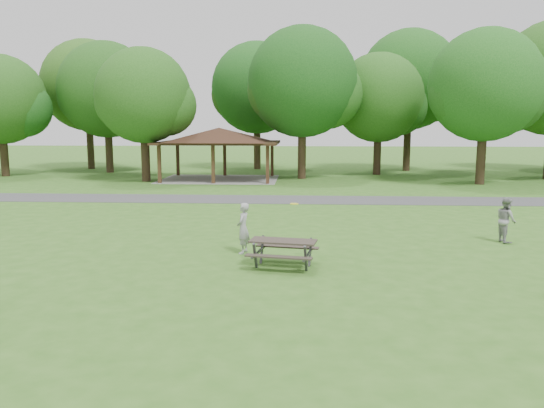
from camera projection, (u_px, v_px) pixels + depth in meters
The scene contains 16 objects.
ground at pixel (228, 271), 14.84m from camera, with size 160.00×160.00×0.00m, color #33631C.
asphalt_path at pixel (264, 199), 28.65m from camera, with size 120.00×3.20×0.02m, color #3F3F41.
pavilion at pixel (219, 137), 38.28m from camera, with size 8.60×7.01×3.76m.
tree_row_b at pixel (2, 102), 40.35m from camera, with size 7.14×6.80×9.28m.
tree_row_c at pixel (108, 93), 43.28m from camera, with size 8.19×7.80×10.67m.
tree_row_d at pixel (145, 99), 36.69m from camera, with size 6.93×6.60×9.27m.
tree_row_e at pixel (304, 85), 38.38m from camera, with size 8.40×8.00×11.02m.
tree_row_f at pixel (380, 100), 41.63m from camera, with size 7.35×7.00×9.55m.
tree_row_g at pixel (486, 89), 34.80m from camera, with size 7.77×7.40×10.25m.
tree_deep_a at pixel (89, 88), 46.81m from camera, with size 8.40×8.00×11.38m.
tree_deep_b at pixel (258, 91), 46.48m from camera, with size 8.40×8.00×11.13m.
tree_deep_c at pixel (411, 83), 44.67m from camera, with size 8.82×8.40×11.90m.
picnic_table_middle at pixel (283, 247), 15.18m from camera, with size 2.11×1.81×0.82m.
frisbee_in_flight at pixel (294, 204), 16.93m from camera, with size 0.30×0.30×0.02m.
frisbee_thrower at pixel (243, 228), 16.76m from camera, with size 0.59×0.39×1.62m, color #959598.
frisbee_catcher at pixel (506, 220), 18.35m from camera, with size 0.76×0.59×1.56m, color gray.
Camera 1 is at (2.06, -14.28, 4.12)m, focal length 35.00 mm.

